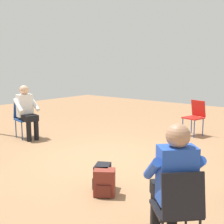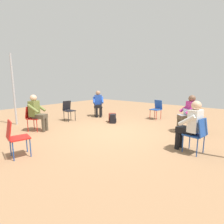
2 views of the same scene
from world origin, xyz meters
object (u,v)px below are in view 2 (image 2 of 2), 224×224
Objects in this scene: chair_southeast at (193,118)px; person_in_white at (191,123)px; chair_northwest at (33,116)px; chair_east at (157,108)px; chair_south at (197,133)px; chair_northeast at (98,106)px; chair_north at (68,109)px; person_in_blue at (98,102)px; person_in_olive at (37,111)px; chair_west at (16,136)px; person_with_laptop at (188,112)px; backpack_by_empty_chair at (112,118)px; backpack_near_laptop_user at (113,119)px.

person_in_white reaches higher than chair_southeast.
chair_northwest is 0.69× the size of person_in_white.
chair_east and chair_south have the same top height.
chair_southeast is at bearing 28.51° from chair_south.
chair_northeast is at bearing 80.02° from chair_south.
chair_north is 0.69× the size of person_in_blue.
chair_west is at bearing 21.63° from person_in_olive.
person_in_blue reaches higher than chair_southeast.
person_with_laptop is 4.16m from person_in_blue.
chair_south is 1.89m from chair_southeast.
chair_east is at bearing 123.46° from person_in_olive.
chair_west is 1.00× the size of chair_south.
backpack_by_empty_chair is at bearing 81.14° from chair_south.
person_in_blue is at bearing 66.12° from backpack_near_laptop_user.
chair_south is 5.22m from chair_north.
chair_northwest is (-4.44, 2.45, 0.00)m from chair_east.
chair_north is 1.00× the size of chair_southeast.
chair_northeast is 5.02m from chair_west.
backpack_by_empty_chair is (1.28, 3.58, -0.34)m from chair_south.
chair_southeast reaches higher than backpack_near_laptop_user.
chair_north is at bearing 30.53° from person_in_blue.
chair_west is 4.08m from backpack_by_empty_chair.
chair_west reaches higher than backpack_by_empty_chair.
chair_south is at bearing 90.83° from chair_north.
chair_east is 2.79m from chair_northeast.
chair_west and chair_north have the same top height.
backpack_by_empty_chair is (1.25, 3.42, -0.54)m from person_in_white.
person_in_blue is (3.14, 0.14, 0.00)m from person_in_olive.
chair_northwest is at bearing -90.00° from person_in_olive.
chair_south is 0.69× the size of person_in_olive.
backpack_by_empty_chair is at bearing 112.99° from person_in_blue.
chair_northwest is at bearing 81.93° from person_with_laptop.
chair_northwest is at bearing 15.64° from chair_north.
chair_west is at bearing 142.96° from chair_south.
chair_northeast is at bearing 125.04° from chair_west.
person_in_white is 4.75m from person_in_olive.
person_in_olive is at bearing 156.93° from backpack_by_empty_chair.
person_in_white reaches higher than chair_northwest.
chair_north and chair_southeast have the same top height.
backpack_near_laptop_user is (2.59, -1.42, -0.34)m from chair_northwest.
chair_east is 5.07m from chair_northwest.
person_in_olive is (-3.26, -0.26, 0.20)m from chair_northeast.
person_with_laptop is 1.00× the size of person_in_olive.
chair_northwest reaches higher than backpack_near_laptop_user.
person_in_white is at bearing 78.34° from person_in_olive.
person_in_olive and person_in_blue have the same top height.
person_with_laptop reaches higher than chair_northeast.
chair_southeast is (-0.09, -4.40, 0.00)m from chair_northeast.
chair_north is (-2.70, 2.80, 0.00)m from chair_east.
person_with_laptop is at bearing 111.18° from chair_north.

